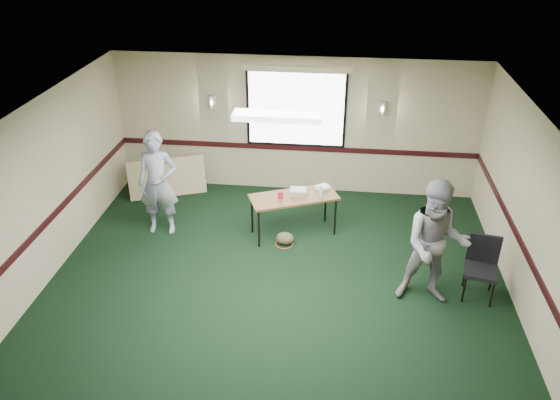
# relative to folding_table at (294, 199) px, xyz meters

# --- Properties ---
(ground) EXTENTS (8.00, 8.00, 0.00)m
(ground) POSITION_rel_folding_table_xyz_m (-0.12, -2.28, -0.69)
(ground) COLOR black
(ground) RESTS_ON ground
(room_shell) EXTENTS (8.00, 8.02, 8.00)m
(room_shell) POSITION_rel_folding_table_xyz_m (-0.12, -0.16, 0.89)
(room_shell) COLOR tan
(room_shell) RESTS_ON ground
(folding_table) EXTENTS (1.60, 1.13, 0.74)m
(folding_table) POSITION_rel_folding_table_xyz_m (0.00, 0.00, 0.00)
(folding_table) COLOR #503817
(folding_table) RESTS_ON ground
(projector) EXTENTS (0.29, 0.24, 0.09)m
(projector) POSITION_rel_folding_table_xyz_m (0.07, 0.09, 0.10)
(projector) COLOR gray
(projector) RESTS_ON folding_table
(game_console) EXTENTS (0.28, 0.27, 0.05)m
(game_console) POSITION_rel_folding_table_xyz_m (0.47, 0.33, 0.08)
(game_console) COLOR white
(game_console) RESTS_ON folding_table
(red_cup) EXTENTS (0.09, 0.09, 0.13)m
(red_cup) POSITION_rel_folding_table_xyz_m (-0.22, -0.10, 0.12)
(red_cup) COLOR red
(red_cup) RESTS_ON folding_table
(water_bottle) EXTENTS (0.06, 0.06, 0.20)m
(water_bottle) POSITION_rel_folding_table_xyz_m (0.46, 0.07, 0.16)
(water_bottle) COLOR #93CAF1
(water_bottle) RESTS_ON folding_table
(duffel_bag) EXTENTS (0.37, 0.34, 0.22)m
(duffel_bag) POSITION_rel_folding_table_xyz_m (-0.11, -0.36, -0.58)
(duffel_bag) COLOR #4E4E2D
(duffel_bag) RESTS_ON ground
(cable_coil) EXTENTS (0.40, 0.40, 0.02)m
(cable_coil) POSITION_rel_folding_table_xyz_m (-0.12, -0.38, -0.68)
(cable_coil) COLOR red
(cable_coil) RESTS_ON ground
(folded_table) EXTENTS (1.47, 0.76, 0.77)m
(folded_table) POSITION_rel_folding_table_xyz_m (-2.60, 1.14, -0.31)
(folded_table) COLOR tan
(folded_table) RESTS_ON ground
(conference_chair) EXTENTS (0.54, 0.56, 0.94)m
(conference_chair) POSITION_rel_folding_table_xyz_m (2.88, -1.34, -0.14)
(conference_chair) COLOR black
(conference_chair) RESTS_ON ground
(person_left) EXTENTS (0.71, 0.50, 1.86)m
(person_left) POSITION_rel_folding_table_xyz_m (-2.31, -0.15, 0.24)
(person_left) COLOR #435495
(person_left) RESTS_ON ground
(person_right) EXTENTS (0.96, 0.77, 1.92)m
(person_right) POSITION_rel_folding_table_xyz_m (2.13, -1.57, 0.27)
(person_right) COLOR #6E7FAB
(person_right) RESTS_ON ground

